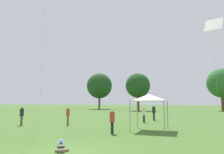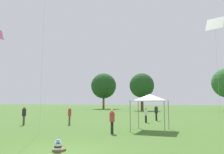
{
  "view_description": "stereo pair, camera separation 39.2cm",
  "coord_description": "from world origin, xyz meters",
  "px_view_note": "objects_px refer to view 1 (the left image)",
  "views": [
    {
      "loc": [
        4.81,
        -8.55,
        2.2
      ],
      "look_at": [
        -0.13,
        6.38,
        4.0
      ],
      "focal_mm": 35.0,
      "sensor_mm": 36.0,
      "label": 1
    },
    {
      "loc": [
        5.18,
        -8.42,
        2.2
      ],
      "look_at": [
        -0.13,
        6.38,
        4.0
      ],
      "focal_mm": 35.0,
      "sensor_mm": 36.0,
      "label": 2
    }
  ],
  "objects_px": {
    "canopy_tent": "(149,98)",
    "person_standing_3": "(144,114)",
    "seated_toddler": "(61,147)",
    "kite_2": "(214,26)",
    "person_standing_0": "(22,114)",
    "person_standing_1": "(154,111)",
    "person_standing_4": "(112,119)",
    "distant_tree_2": "(222,83)",
    "distant_tree_1": "(99,86)",
    "person_standing_2": "(68,114)",
    "distant_tree_0": "(138,86)"
  },
  "relations": [
    {
      "from": "canopy_tent",
      "to": "person_standing_3",
      "type": "bearing_deg",
      "value": 103.93
    },
    {
      "from": "seated_toddler",
      "to": "canopy_tent",
      "type": "distance_m",
      "value": 9.21
    },
    {
      "from": "canopy_tent",
      "to": "kite_2",
      "type": "relative_size",
      "value": 0.32
    },
    {
      "from": "person_standing_0",
      "to": "person_standing_1",
      "type": "xyz_separation_m",
      "value": [
        11.16,
        9.27,
        0.03
      ]
    },
    {
      "from": "kite_2",
      "to": "person_standing_4",
      "type": "bearing_deg",
      "value": -88.85
    },
    {
      "from": "canopy_tent",
      "to": "distant_tree_2",
      "type": "height_order",
      "value": "distant_tree_2"
    },
    {
      "from": "distant_tree_1",
      "to": "person_standing_2",
      "type": "bearing_deg",
      "value": -72.03
    },
    {
      "from": "person_standing_1",
      "to": "distant_tree_2",
      "type": "relative_size",
      "value": 0.17
    },
    {
      "from": "seated_toddler",
      "to": "person_standing_2",
      "type": "xyz_separation_m",
      "value": [
        -5.5,
        10.19,
        0.82
      ]
    },
    {
      "from": "kite_2",
      "to": "distant_tree_1",
      "type": "height_order",
      "value": "distant_tree_1"
    },
    {
      "from": "kite_2",
      "to": "distant_tree_2",
      "type": "height_order",
      "value": "distant_tree_2"
    },
    {
      "from": "person_standing_1",
      "to": "canopy_tent",
      "type": "xyz_separation_m",
      "value": [
        0.88,
        -9.17,
        1.42
      ]
    },
    {
      "from": "seated_toddler",
      "to": "person_standing_2",
      "type": "height_order",
      "value": "person_standing_2"
    },
    {
      "from": "person_standing_4",
      "to": "canopy_tent",
      "type": "xyz_separation_m",
      "value": [
        2.23,
        2.54,
        1.5
      ]
    },
    {
      "from": "person_standing_2",
      "to": "distant_tree_1",
      "type": "bearing_deg",
      "value": -41.4
    },
    {
      "from": "person_standing_3",
      "to": "person_standing_4",
      "type": "relative_size",
      "value": 0.92
    },
    {
      "from": "person_standing_4",
      "to": "distant_tree_1",
      "type": "height_order",
      "value": "distant_tree_1"
    },
    {
      "from": "distant_tree_0",
      "to": "person_standing_2",
      "type": "bearing_deg",
      "value": -89.39
    },
    {
      "from": "canopy_tent",
      "to": "distant_tree_2",
      "type": "bearing_deg",
      "value": 74.61
    },
    {
      "from": "person_standing_0",
      "to": "kite_2",
      "type": "bearing_deg",
      "value": 33.6
    },
    {
      "from": "distant_tree_1",
      "to": "distant_tree_0",
      "type": "bearing_deg",
      "value": -33.52
    },
    {
      "from": "person_standing_2",
      "to": "person_standing_4",
      "type": "distance_m",
      "value": 7.24
    },
    {
      "from": "person_standing_2",
      "to": "distant_tree_0",
      "type": "relative_size",
      "value": 0.18
    },
    {
      "from": "person_standing_4",
      "to": "distant_tree_1",
      "type": "relative_size",
      "value": 0.15
    },
    {
      "from": "seated_toddler",
      "to": "person_standing_0",
      "type": "bearing_deg",
      "value": 144.76
    },
    {
      "from": "person_standing_4",
      "to": "distant_tree_2",
      "type": "bearing_deg",
      "value": -170.73
    },
    {
      "from": "distant_tree_0",
      "to": "distant_tree_2",
      "type": "xyz_separation_m",
      "value": [
        20.05,
        4.72,
        0.46
      ]
    },
    {
      "from": "person_standing_2",
      "to": "distant_tree_2",
      "type": "distance_m",
      "value": 45.22
    },
    {
      "from": "person_standing_3",
      "to": "distant_tree_0",
      "type": "distance_m",
      "value": 32.12
    },
    {
      "from": "person_standing_3",
      "to": "distant_tree_0",
      "type": "xyz_separation_m",
      "value": [
        -6.92,
        30.9,
        5.39
      ]
    },
    {
      "from": "distant_tree_2",
      "to": "canopy_tent",
      "type": "bearing_deg",
      "value": -105.39
    },
    {
      "from": "seated_toddler",
      "to": "distant_tree_2",
      "type": "relative_size",
      "value": 0.05
    },
    {
      "from": "seated_toddler",
      "to": "canopy_tent",
      "type": "relative_size",
      "value": 0.19
    },
    {
      "from": "canopy_tent",
      "to": "kite_2",
      "type": "xyz_separation_m",
      "value": [
        4.98,
        0.81,
        5.54
      ]
    },
    {
      "from": "person_standing_1",
      "to": "person_standing_3",
      "type": "relative_size",
      "value": 1.17
    },
    {
      "from": "person_standing_3",
      "to": "distant_tree_2",
      "type": "distance_m",
      "value": 38.41
    },
    {
      "from": "distant_tree_0",
      "to": "distant_tree_1",
      "type": "height_order",
      "value": "distant_tree_1"
    },
    {
      "from": "person_standing_2",
      "to": "kite_2",
      "type": "xyz_separation_m",
      "value": [
        13.1,
        -0.85,
        7.01
      ]
    },
    {
      "from": "canopy_tent",
      "to": "distant_tree_0",
      "type": "bearing_deg",
      "value": 102.85
    },
    {
      "from": "person_standing_4",
      "to": "person_standing_1",
      "type": "bearing_deg",
      "value": -160.09
    },
    {
      "from": "canopy_tent",
      "to": "kite_2",
      "type": "distance_m",
      "value": 7.49
    },
    {
      "from": "person_standing_0",
      "to": "distant_tree_0",
      "type": "relative_size",
      "value": 0.19
    },
    {
      "from": "person_standing_1",
      "to": "kite_2",
      "type": "distance_m",
      "value": 12.35
    },
    {
      "from": "person_standing_3",
      "to": "distant_tree_1",
      "type": "xyz_separation_m",
      "value": [
        -21.14,
        40.31,
        6.31
      ]
    },
    {
      "from": "canopy_tent",
      "to": "distant_tree_0",
      "type": "xyz_separation_m",
      "value": [
        -8.5,
        37.26,
        3.8
      ]
    },
    {
      "from": "distant_tree_2",
      "to": "person_standing_3",
      "type": "bearing_deg",
      "value": -110.23
    },
    {
      "from": "person_standing_1",
      "to": "canopy_tent",
      "type": "bearing_deg",
      "value": -83.92
    },
    {
      "from": "person_standing_4",
      "to": "distant_tree_2",
      "type": "xyz_separation_m",
      "value": [
        13.78,
        44.52,
        5.75
      ]
    },
    {
      "from": "distant_tree_1",
      "to": "seated_toddler",
      "type": "bearing_deg",
      "value": -70.0
    },
    {
      "from": "seated_toddler",
      "to": "distant_tree_2",
      "type": "height_order",
      "value": "distant_tree_2"
    }
  ]
}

